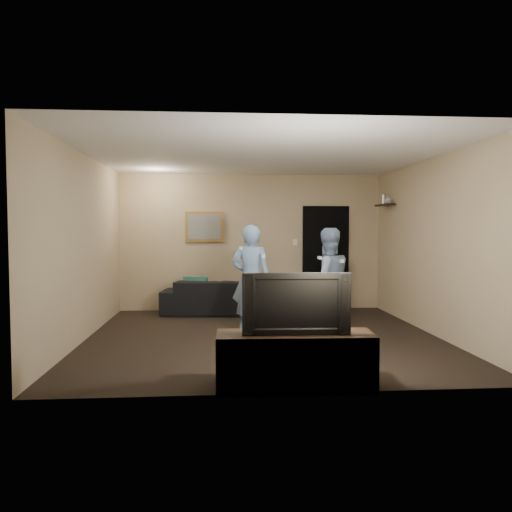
{
  "coord_description": "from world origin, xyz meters",
  "views": [
    {
      "loc": [
        -0.64,
        -7.08,
        1.54
      ],
      "look_at": [
        -0.08,
        0.3,
        1.15
      ],
      "focal_mm": 35.0,
      "sensor_mm": 36.0,
      "label": 1
    }
  ],
  "objects": [
    {
      "name": "light_switch",
      "position": [
        0.85,
        2.48,
        1.3
      ],
      "size": [
        0.08,
        0.02,
        0.12
      ],
      "primitive_type": "cube",
      "color": "silver",
      "rests_on": "wall_back"
    },
    {
      "name": "wall_front",
      "position": [
        0.0,
        -2.5,
        1.3
      ],
      "size": [
        5.0,
        0.04,
        2.6
      ],
      "primitive_type": "cube",
      "color": "tan",
      "rests_on": "ground"
    },
    {
      "name": "sofa",
      "position": [
        -0.57,
        2.01,
        0.32
      ],
      "size": [
        2.24,
        1.07,
        0.63
      ],
      "primitive_type": "imported",
      "rotation": [
        0.0,
        0.0,
        3.04
      ],
      "color": "black",
      "rests_on": "ground"
    },
    {
      "name": "wall_left",
      "position": [
        -2.5,
        0.0,
        1.3
      ],
      "size": [
        0.04,
        5.0,
        2.6
      ],
      "primitive_type": "cube",
      "color": "tan",
      "rests_on": "ground"
    },
    {
      "name": "shelf_vase",
      "position": [
        2.39,
        1.65,
        2.08
      ],
      "size": [
        0.17,
        0.17,
        0.15
      ],
      "primitive_type": "imported",
      "rotation": [
        0.0,
        0.0,
        -0.2
      ],
      "color": "#A1A1A6",
      "rests_on": "wall_shelf"
    },
    {
      "name": "shelf_figurine",
      "position": [
        2.39,
        1.88,
        2.09
      ],
      "size": [
        0.06,
        0.06,
        0.18
      ],
      "primitive_type": "cylinder",
      "color": "silver",
      "rests_on": "wall_shelf"
    },
    {
      "name": "painting_frame",
      "position": [
        -0.9,
        2.48,
        1.6
      ],
      "size": [
        0.72,
        0.05,
        0.57
      ],
      "primitive_type": "cube",
      "color": "olive",
      "rests_on": "wall_back"
    },
    {
      "name": "wall_shelf",
      "position": [
        2.39,
        1.8,
        1.99
      ],
      "size": [
        0.2,
        0.6,
        0.03
      ],
      "primitive_type": "cube",
      "color": "black",
      "rests_on": "wall_right"
    },
    {
      "name": "wall_right",
      "position": [
        2.5,
        0.0,
        1.3
      ],
      "size": [
        0.04,
        5.0,
        2.6
      ],
      "primitive_type": "cube",
      "color": "tan",
      "rests_on": "ground"
    },
    {
      "name": "doorway",
      "position": [
        1.45,
        2.47,
        1.0
      ],
      "size": [
        0.9,
        0.06,
        2.0
      ],
      "primitive_type": "cube",
      "color": "black",
      "rests_on": "ground"
    },
    {
      "name": "wii_player_right",
      "position": [
        0.96,
        0.12,
        0.78
      ],
      "size": [
        0.86,
        0.73,
        1.57
      ],
      "color": "#7E97B7",
      "rests_on": "ground"
    },
    {
      "name": "throw_pillow",
      "position": [
        -1.05,
        2.01,
        0.48
      ],
      "size": [
        0.45,
        0.24,
        0.43
      ],
      "primitive_type": "cube",
      "rotation": [
        0.0,
        0.0,
        -0.25
      ],
      "color": "#1C554C",
      "rests_on": "sofa"
    },
    {
      "name": "television",
      "position": [
        0.11,
        -2.27,
        0.83
      ],
      "size": [
        1.05,
        0.17,
        0.6
      ],
      "primitive_type": "imported",
      "rotation": [
        0.0,
        0.0,
        -0.03
      ],
      "color": "black",
      "rests_on": "tv_console"
    },
    {
      "name": "wall_back",
      "position": [
        0.0,
        2.5,
        1.3
      ],
      "size": [
        5.0,
        0.04,
        2.6
      ],
      "primitive_type": "cube",
      "color": "tan",
      "rests_on": "ground"
    },
    {
      "name": "ground",
      "position": [
        0.0,
        0.0,
        0.0
      ],
      "size": [
        5.0,
        5.0,
        0.0
      ],
      "primitive_type": "plane",
      "color": "black",
      "rests_on": "ground"
    },
    {
      "name": "painting_canvas",
      "position": [
        -0.9,
        2.45,
        1.6
      ],
      "size": [
        0.62,
        0.01,
        0.47
      ],
      "primitive_type": "cube",
      "color": "slate",
      "rests_on": "painting_frame"
    },
    {
      "name": "wii_player_left",
      "position": [
        -0.16,
        0.2,
        0.81
      ],
      "size": [
        0.67,
        0.56,
        1.62
      ],
      "color": "#759BCB",
      "rests_on": "ground"
    },
    {
      "name": "tv_console",
      "position": [
        0.11,
        -2.27,
        0.25
      ],
      "size": [
        1.56,
        0.55,
        0.55
      ],
      "primitive_type": "cube",
      "rotation": [
        0.0,
        0.0,
        -0.03
      ],
      "color": "black",
      "rests_on": "ground"
    },
    {
      "name": "ceiling",
      "position": [
        0.0,
        0.0,
        2.6
      ],
      "size": [
        5.0,
        5.0,
        0.04
      ],
      "primitive_type": "cube",
      "color": "silver",
      "rests_on": "wall_back"
    }
  ]
}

